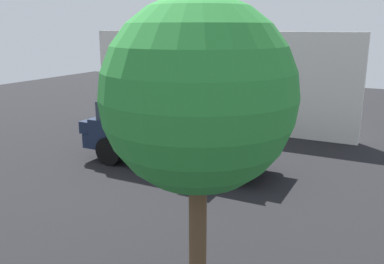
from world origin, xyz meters
name	(u,v)px	position (x,y,z in m)	size (l,w,h in m)	color
ground_plane	(175,165)	(0.00, 0.00, 0.00)	(40.00, 40.00, 0.00)	black
pickup_truck	(163,132)	(0.38, 0.00, 0.99)	(6.05, 2.06, 2.23)	#162138
building_facade	(214,81)	(0.91, -4.93, 1.96)	(11.37, 0.36, 3.91)	silver
tree_background	(198,97)	(-3.54, 5.56, 3.20)	(2.57, 2.57, 4.50)	brown
trash_can	(130,118)	(3.77, -3.01, 0.50)	(0.60, 0.60, 0.98)	#1E592D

